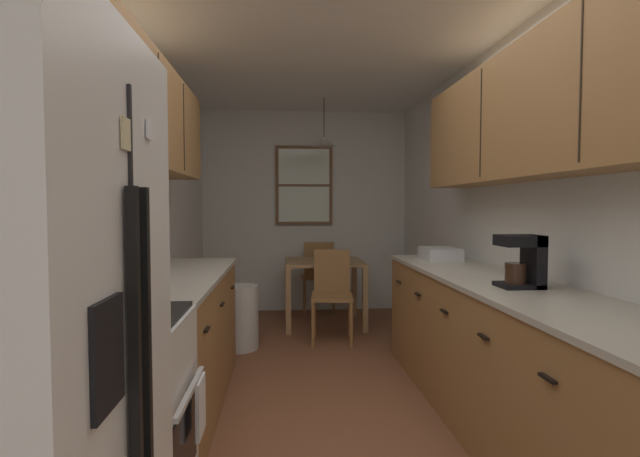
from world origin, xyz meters
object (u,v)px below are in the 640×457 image
at_px(dining_chair_near, 332,290).
at_px(dish_rack, 440,254).
at_px(coffee_maker, 524,260).
at_px(trash_bin, 239,317).
at_px(storage_canister, 133,278).
at_px(microwave_over_range, 59,101).
at_px(dining_table, 324,271).
at_px(dining_chair_far, 318,273).
at_px(stove_range, 99,435).
at_px(table_serving_bowl, 324,257).

height_order(dining_chair_near, dish_rack, dish_rack).
distance_m(dining_chair_near, coffee_maker, 2.40).
distance_m(trash_bin, storage_canister, 2.27).
relative_size(microwave_over_range, dining_table, 0.65).
relative_size(dining_chair_near, coffee_maker, 3.15).
bearing_deg(dish_rack, microwave_over_range, -137.31).
relative_size(microwave_over_range, dining_chair_far, 0.62).
distance_m(dining_chair_far, trash_bin, 1.69).
distance_m(microwave_over_range, trash_bin, 2.99).
distance_m(stove_range, trash_bin, 2.62).
relative_size(microwave_over_range, table_serving_bowl, 3.35).
xyz_separation_m(storage_canister, table_serving_bowl, (1.18, 3.04, -0.24)).
relative_size(coffee_maker, dish_rack, 0.84).
height_order(stove_range, dining_chair_near, stove_range).
bearing_deg(table_serving_bowl, dining_table, -92.47).
bearing_deg(dish_rack, coffee_maker, -89.53).
bearing_deg(table_serving_bowl, dining_chair_far, 92.52).
distance_m(dining_chair_far, table_serving_bowl, 0.60).
height_order(dining_table, dining_chair_far, dining_chair_far).
distance_m(microwave_over_range, storage_canister, 0.86).
distance_m(trash_bin, dish_rack, 1.94).
xyz_separation_m(stove_range, table_serving_bowl, (1.17, 3.50, 0.29)).
bearing_deg(trash_bin, dining_chair_near, 13.60).
bearing_deg(dining_chair_near, storage_canister, -117.02).
relative_size(stove_range, coffee_maker, 3.85).
height_order(stove_range, table_serving_bowl, stove_range).
relative_size(stove_range, table_serving_bowl, 6.57).
relative_size(dining_table, storage_canister, 4.26).
bearing_deg(microwave_over_range, storage_canister, 76.79).
distance_m(storage_canister, coffee_maker, 2.02).
bearing_deg(table_serving_bowl, storage_canister, -111.15).
distance_m(stove_range, storage_canister, 0.70).
bearing_deg(dining_chair_near, stove_range, -113.01).
distance_m(dining_table, table_serving_bowl, 0.17).
bearing_deg(trash_bin, storage_canister, -97.99).
xyz_separation_m(stove_range, microwave_over_range, (-0.11, 0.00, 1.25)).
bearing_deg(dining_chair_near, dish_rack, -47.17).
xyz_separation_m(dining_table, table_serving_bowl, (0.00, 0.07, 0.15)).
bearing_deg(dining_table, dining_chair_far, 91.93).
relative_size(stove_range, trash_bin, 1.84).
bearing_deg(stove_range, dining_table, 71.18).
bearing_deg(dish_rack, storage_canister, -143.40).
distance_m(dining_table, trash_bin, 1.25).
xyz_separation_m(trash_bin, table_serving_bowl, (0.88, 0.91, 0.46)).
distance_m(stove_range, microwave_over_range, 1.26).
bearing_deg(trash_bin, dish_rack, -20.84).
bearing_deg(dining_chair_far, table_serving_bowl, -87.48).
bearing_deg(storage_canister, microwave_over_range, -103.21).
height_order(microwave_over_range, table_serving_bowl, microwave_over_range).
bearing_deg(dish_rack, dining_chair_far, 112.12).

